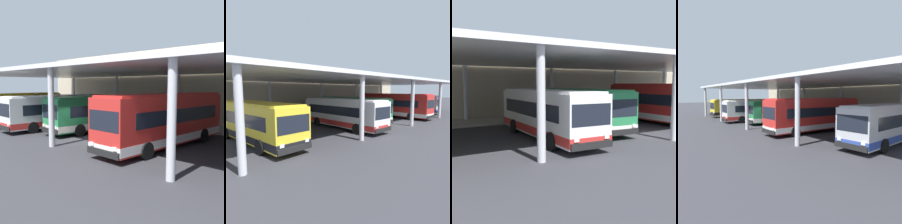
# 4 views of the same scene
# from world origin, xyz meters

# --- Properties ---
(ground_plane) EXTENTS (200.00, 200.00, 0.00)m
(ground_plane) POSITION_xyz_m (0.00, 0.00, 0.00)
(ground_plane) COLOR #333338
(platform_kerb) EXTENTS (42.00, 4.50, 0.18)m
(platform_kerb) POSITION_xyz_m (0.00, 11.75, 0.09)
(platform_kerb) COLOR #A39E93
(platform_kerb) RESTS_ON ground
(station_building_facade) EXTENTS (48.00, 1.60, 8.32)m
(station_building_facade) POSITION_xyz_m (0.00, 15.00, 4.16)
(station_building_facade) COLOR #C1B293
(station_building_facade) RESTS_ON ground
(canopy_shelter) EXTENTS (40.00, 17.00, 5.55)m
(canopy_shelter) POSITION_xyz_m (0.00, 5.50, 5.29)
(canopy_shelter) COLOR silver
(canopy_shelter) RESTS_ON ground
(bus_nearest_bay) EXTENTS (3.03, 10.63, 3.17)m
(bus_nearest_bay) POSITION_xyz_m (-15.58, 3.01, 1.66)
(bus_nearest_bay) COLOR yellow
(bus_nearest_bay) RESTS_ON ground
(bus_second_bay) EXTENTS (2.97, 10.61, 3.17)m
(bus_second_bay) POSITION_xyz_m (-6.48, 2.34, 1.66)
(bus_second_bay) COLOR white
(bus_second_bay) RESTS_ON ground
(bus_middle_bay) EXTENTS (3.19, 10.67, 3.17)m
(bus_middle_bay) POSITION_xyz_m (-2.46, 4.32, 1.66)
(bus_middle_bay) COLOR #28844C
(bus_middle_bay) RESTS_ON ground
(bus_far_bay) EXTENTS (2.91, 11.39, 3.57)m
(bus_far_bay) POSITION_xyz_m (5.36, 2.92, 1.84)
(bus_far_bay) COLOR red
(bus_far_bay) RESTS_ON ground
(bus_departing) EXTENTS (3.22, 10.67, 3.17)m
(bus_departing) POSITION_xyz_m (12.78, 4.07, 1.66)
(bus_departing) COLOR #B7B7BC
(bus_departing) RESTS_ON ground
(bench_waiting) EXTENTS (1.80, 0.45, 0.92)m
(bench_waiting) POSITION_xyz_m (0.41, 11.82, 0.66)
(bench_waiting) COLOR #4C515B
(bench_waiting) RESTS_ON platform_kerb
(trash_bin) EXTENTS (0.52, 0.52, 0.98)m
(trash_bin) POSITION_xyz_m (-2.55, 12.07, 0.68)
(trash_bin) COLOR #236638
(trash_bin) RESTS_ON platform_kerb
(banner_sign) EXTENTS (0.70, 0.12, 3.20)m
(banner_sign) POSITION_xyz_m (-1.78, 10.94, 1.98)
(banner_sign) COLOR #B2B2B7
(banner_sign) RESTS_ON platform_kerb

